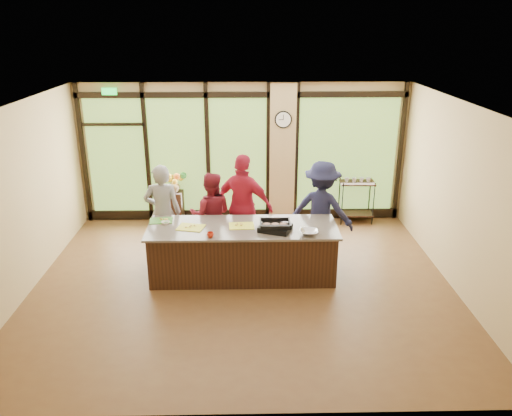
{
  "coord_description": "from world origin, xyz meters",
  "views": [
    {
      "loc": [
        0.06,
        -7.46,
        4.18
      ],
      "look_at": [
        0.23,
        0.4,
        1.22
      ],
      "focal_mm": 35.0,
      "sensor_mm": 36.0,
      "label": 1
    }
  ],
  "objects_px": {
    "flower_stand": "(175,207)",
    "bar_cart": "(356,195)",
    "island_base": "(243,252)",
    "roasting_pan": "(275,228)",
    "cook_left": "(163,213)",
    "cook_right": "(322,210)"
  },
  "relations": [
    {
      "from": "cook_left",
      "to": "bar_cart",
      "type": "xyz_separation_m",
      "value": [
        3.92,
        1.75,
        -0.3
      ]
    },
    {
      "from": "flower_stand",
      "to": "cook_right",
      "type": "bearing_deg",
      "value": -27.04
    },
    {
      "from": "flower_stand",
      "to": "bar_cart",
      "type": "distance_m",
      "value": 3.97
    },
    {
      "from": "cook_left",
      "to": "cook_right",
      "type": "relative_size",
      "value": 0.99
    },
    {
      "from": "island_base",
      "to": "bar_cart",
      "type": "relative_size",
      "value": 3.06
    },
    {
      "from": "island_base",
      "to": "roasting_pan",
      "type": "height_order",
      "value": "roasting_pan"
    },
    {
      "from": "roasting_pan",
      "to": "cook_right",
      "type": "bearing_deg",
      "value": 67.41
    },
    {
      "from": "bar_cart",
      "to": "cook_left",
      "type": "bearing_deg",
      "value": -153.71
    },
    {
      "from": "cook_left",
      "to": "island_base",
      "type": "bearing_deg",
      "value": 151.2
    },
    {
      "from": "cook_right",
      "to": "flower_stand",
      "type": "xyz_separation_m",
      "value": [
        -2.94,
        1.69,
        -0.56
      ]
    },
    {
      "from": "island_base",
      "to": "roasting_pan",
      "type": "bearing_deg",
      "value": -18.32
    },
    {
      "from": "cook_left",
      "to": "bar_cart",
      "type": "relative_size",
      "value": 1.79
    },
    {
      "from": "cook_right",
      "to": "roasting_pan",
      "type": "xyz_separation_m",
      "value": [
        -0.91,
        -0.94,
        0.05
      ]
    },
    {
      "from": "cook_left",
      "to": "flower_stand",
      "type": "relative_size",
      "value": 2.53
    },
    {
      "from": "island_base",
      "to": "cook_right",
      "type": "relative_size",
      "value": 1.69
    },
    {
      "from": "island_base",
      "to": "cook_left",
      "type": "bearing_deg",
      "value": 154.25
    },
    {
      "from": "cook_right",
      "to": "bar_cart",
      "type": "xyz_separation_m",
      "value": [
        1.02,
        1.69,
        -0.31
      ]
    },
    {
      "from": "roasting_pan",
      "to": "flower_stand",
      "type": "bearing_deg",
      "value": 149.01
    },
    {
      "from": "roasting_pan",
      "to": "bar_cart",
      "type": "distance_m",
      "value": 3.28
    },
    {
      "from": "flower_stand",
      "to": "cook_left",
      "type": "bearing_deg",
      "value": -85.88
    },
    {
      "from": "island_base",
      "to": "cook_left",
      "type": "xyz_separation_m",
      "value": [
        -1.45,
        0.7,
        0.47
      ]
    },
    {
      "from": "cook_right",
      "to": "flower_stand",
      "type": "distance_m",
      "value": 3.44
    }
  ]
}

